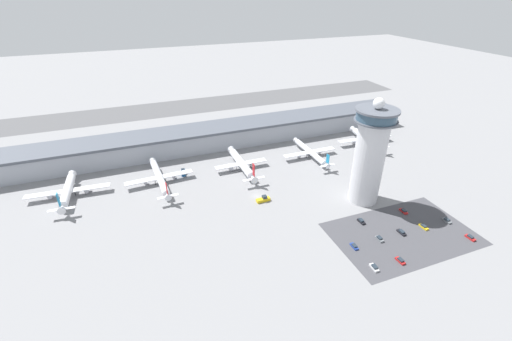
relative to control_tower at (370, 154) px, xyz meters
name	(u,v)px	position (x,y,z in m)	size (l,w,h in m)	color
ground_plane	(256,196)	(-50.90, 22.49, -26.48)	(1000.00, 1000.00, 0.00)	gray
terminal_building	(220,135)	(-50.90, 92.49, -19.23)	(277.80, 25.00, 14.30)	#A3A8B2
runway_strip	(193,106)	(-50.90, 184.65, -26.48)	(416.70, 44.00, 0.01)	#515154
control_tower	(370,154)	(0.00, 0.00, 0.00)	(20.16, 20.16, 54.48)	silver
parking_lot_surface	(402,234)	(-0.20, -30.31, -26.48)	(64.00, 40.00, 0.01)	#424247
airplane_gate_alpha	(68,191)	(-143.75, 56.63, -22.36)	(41.73, 38.57, 13.45)	white
airplane_gate_bravo	(160,177)	(-96.88, 53.64, -22.32)	(37.83, 46.28, 12.29)	silver
airplane_gate_charlie	(242,164)	(-48.60, 53.10, -22.35)	(32.02, 43.09, 13.77)	silver
airplane_gate_delta	(310,152)	(-1.96, 52.72, -22.59)	(36.06, 42.48, 11.31)	silver
airplane_gate_echo	(366,138)	(44.53, 57.60, -21.99)	(40.67, 37.06, 13.74)	silver
service_truck_catering	(381,141)	(56.46, 55.56, -25.48)	(7.28, 7.41, 2.88)	black
service_truck_fuel	(183,172)	(-82.71, 60.50, -25.46)	(3.18, 7.22, 2.94)	black
service_truck_baggage	(263,199)	(-49.09, 16.66, -25.40)	(7.38, 2.89, 3.10)	black
car_grey_coupe	(447,221)	(25.97, -30.57, -25.88)	(1.99, 4.42, 1.55)	black
car_silver_sedan	(470,238)	(25.65, -43.67, -25.90)	(1.90, 4.53, 1.49)	black
car_yellow_taxi	(404,211)	(12.16, -17.16, -25.89)	(1.91, 4.69, 1.52)	black
car_red_hatchback	(424,227)	(12.15, -30.19, -25.95)	(1.82, 4.79, 1.39)	black
car_green_van	(379,239)	(-12.63, -29.96, -25.88)	(1.96, 4.20, 1.55)	black
car_maroon_suv	(401,232)	(-0.31, -29.83, -25.92)	(1.93, 4.55, 1.46)	black
car_white_wagon	(400,261)	(-13.45, -44.08, -25.91)	(1.95, 4.44, 1.47)	black
car_blue_compact	(361,221)	(-12.41, -16.50, -25.89)	(1.91, 4.45, 1.52)	black
car_black_suv	(374,267)	(-25.84, -43.48, -25.88)	(2.01, 4.50, 1.55)	black
car_navy_sedan	(354,246)	(-25.87, -30.06, -25.96)	(1.87, 4.46, 1.35)	black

